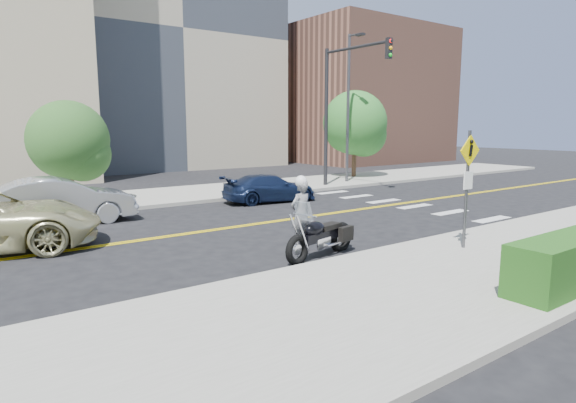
{
  "coord_description": "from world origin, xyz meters",
  "views": [
    {
      "loc": [
        -6.58,
        -13.41,
        3.27
      ],
      "look_at": [
        1.11,
        -2.84,
        1.2
      ],
      "focal_mm": 30.0,
      "sensor_mm": 36.0,
      "label": 1
    }
  ],
  "objects_px": {
    "pedestrian_sign": "(468,178)",
    "motorcycle": "(321,227)",
    "parked_car_silver": "(59,201)",
    "parked_car_blue": "(270,188)",
    "motorcyclist": "(301,212)"
  },
  "relations": [
    {
      "from": "pedestrian_sign",
      "to": "motorcycle",
      "type": "bearing_deg",
      "value": 148.47
    },
    {
      "from": "motorcycle",
      "to": "parked_car_silver",
      "type": "height_order",
      "value": "parked_car_silver"
    },
    {
      "from": "parked_car_silver",
      "to": "parked_car_blue",
      "type": "xyz_separation_m",
      "value": [
        8.34,
        -0.11,
        -0.19
      ]
    },
    {
      "from": "parked_car_blue",
      "to": "parked_car_silver",
      "type": "bearing_deg",
      "value": 97.46
    },
    {
      "from": "pedestrian_sign",
      "to": "motorcycle",
      "type": "distance_m",
      "value": 3.92
    },
    {
      "from": "motorcyclist",
      "to": "motorcycle",
      "type": "height_order",
      "value": "motorcyclist"
    },
    {
      "from": "motorcyclist",
      "to": "motorcycle",
      "type": "xyz_separation_m",
      "value": [
        -0.17,
        -1.05,
        -0.23
      ]
    },
    {
      "from": "pedestrian_sign",
      "to": "motorcycle",
      "type": "height_order",
      "value": "pedestrian_sign"
    },
    {
      "from": "parked_car_silver",
      "to": "motorcyclist",
      "type": "bearing_deg",
      "value": -143.91
    },
    {
      "from": "motorcycle",
      "to": "parked_car_blue",
      "type": "bearing_deg",
      "value": 52.62
    },
    {
      "from": "parked_car_silver",
      "to": "parked_car_blue",
      "type": "distance_m",
      "value": 8.35
    },
    {
      "from": "motorcycle",
      "to": "parked_car_blue",
      "type": "relative_size",
      "value": 0.6
    },
    {
      "from": "motorcyclist",
      "to": "parked_car_blue",
      "type": "height_order",
      "value": "motorcyclist"
    },
    {
      "from": "motorcycle",
      "to": "motorcyclist",
      "type": "bearing_deg",
      "value": 69.14
    },
    {
      "from": "motorcycle",
      "to": "parked_car_blue",
      "type": "xyz_separation_m",
      "value": [
        3.86,
        8.06,
        -0.15
      ]
    }
  ]
}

